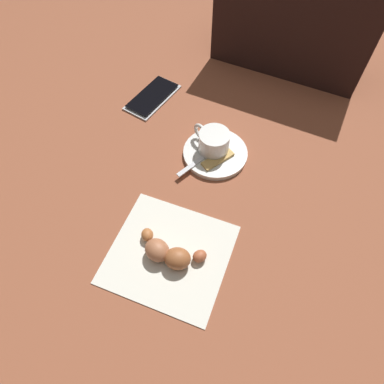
% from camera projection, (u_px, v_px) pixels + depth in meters
% --- Properties ---
extents(ground_plane, '(1.80, 1.80, 0.00)m').
position_uv_depth(ground_plane, '(191.00, 206.00, 0.64)').
color(ground_plane, brown).
extents(saucer, '(0.13, 0.13, 0.01)m').
position_uv_depth(saucer, '(213.00, 153.00, 0.70)').
color(saucer, silver).
rests_on(saucer, ground).
extents(espresso_cup, '(0.06, 0.08, 0.05)m').
position_uv_depth(espresso_cup, '(213.00, 141.00, 0.68)').
color(espresso_cup, silver).
rests_on(espresso_cup, saucer).
extents(teaspoon, '(0.13, 0.07, 0.01)m').
position_uv_depth(teaspoon, '(212.00, 151.00, 0.69)').
color(teaspoon, silver).
rests_on(teaspoon, saucer).
extents(sugar_packet, '(0.07, 0.06, 0.01)m').
position_uv_depth(sugar_packet, '(218.00, 159.00, 0.68)').
color(sugar_packet, tan).
rests_on(sugar_packet, saucer).
extents(napkin, '(0.19, 0.20, 0.00)m').
position_uv_depth(napkin, '(167.00, 253.00, 0.58)').
color(napkin, silver).
rests_on(napkin, ground).
extents(croissant, '(0.06, 0.13, 0.03)m').
position_uv_depth(croissant, '(168.00, 253.00, 0.56)').
color(croissant, '#AA6435').
rests_on(croissant, napkin).
extents(cell_phone, '(0.15, 0.10, 0.01)m').
position_uv_depth(cell_phone, '(153.00, 97.00, 0.79)').
color(cell_phone, '#B8BCC1').
rests_on(cell_phone, ground).
extents(laptop_bag, '(0.15, 0.36, 0.23)m').
position_uv_depth(laptop_bag, '(296.00, 19.00, 0.77)').
color(laptop_bag, black).
rests_on(laptop_bag, ground).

